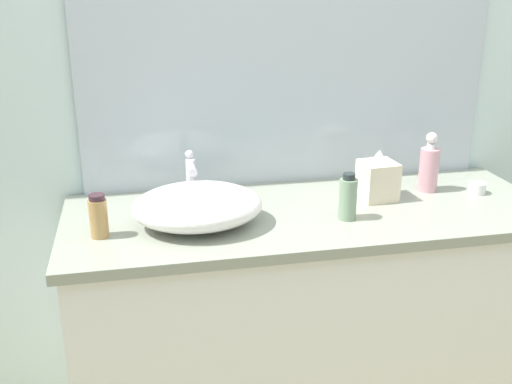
% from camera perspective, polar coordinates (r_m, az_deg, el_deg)
% --- Properties ---
extents(bathroom_wall_rear, '(6.00, 0.06, 2.60)m').
position_cam_1_polar(bathroom_wall_rear, '(2.11, 4.79, 12.93)').
color(bathroom_wall_rear, silver).
rests_on(bathroom_wall_rear, ground).
extents(vanity_counter, '(1.52, 0.57, 0.86)m').
position_cam_1_polar(vanity_counter, '(2.09, 4.81, -12.69)').
color(vanity_counter, white).
rests_on(vanity_counter, ground).
extents(wall_mirror_panel, '(1.40, 0.01, 1.13)m').
position_cam_1_polar(wall_mirror_panel, '(2.04, 3.30, 16.23)').
color(wall_mirror_panel, '#B2BCC6').
rests_on(wall_mirror_panel, vanity_counter).
extents(sink_basin, '(0.38, 0.31, 0.12)m').
position_cam_1_polar(sink_basin, '(1.76, -5.54, -1.32)').
color(sink_basin, white).
rests_on(sink_basin, vanity_counter).
extents(faucet, '(0.03, 0.13, 0.17)m').
position_cam_1_polar(faucet, '(1.91, -6.16, 1.66)').
color(faucet, silver).
rests_on(faucet, vanity_counter).
extents(soap_dispenser, '(0.06, 0.06, 0.20)m').
position_cam_1_polar(soap_dispenser, '(2.11, 16.02, 2.33)').
color(soap_dispenser, pink).
rests_on(soap_dispenser, vanity_counter).
extents(lotion_bottle, '(0.05, 0.05, 0.13)m').
position_cam_1_polar(lotion_bottle, '(1.73, -14.65, -2.26)').
color(lotion_bottle, '#B2854D').
rests_on(lotion_bottle, vanity_counter).
extents(perfume_bottle, '(0.05, 0.05, 0.14)m').
position_cam_1_polar(perfume_bottle, '(1.81, 8.67, -0.55)').
color(perfume_bottle, gray).
rests_on(perfume_bottle, vanity_counter).
extents(tissue_box, '(0.12, 0.12, 0.17)m').
position_cam_1_polar(tissue_box, '(1.99, 11.42, 1.29)').
color(tissue_box, beige).
rests_on(tissue_box, vanity_counter).
extents(candle_jar, '(0.06, 0.06, 0.04)m').
position_cam_1_polar(candle_jar, '(2.15, 20.16, 0.35)').
color(candle_jar, silver).
rests_on(candle_jar, vanity_counter).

